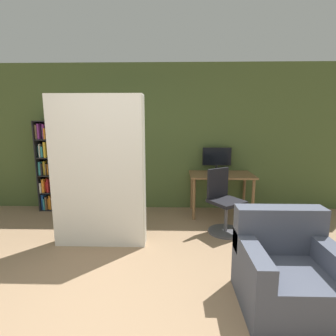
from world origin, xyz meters
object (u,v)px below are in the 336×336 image
office_chair (224,206)px  bookshelf (55,167)px  armchair (287,271)px  monitor (217,158)px  mattress_near (99,172)px

office_chair → bookshelf: size_ratio=0.57×
bookshelf → armchair: bearing=-38.3°
office_chair → armchair: office_chair is taller
monitor → bookshelf: bookshelf is taller
monitor → mattress_near: (-1.77, -1.43, 0.01)m
armchair → bookshelf: bearing=141.7°
monitor → bookshelf: 3.03m
bookshelf → armchair: bookshelf is taller
bookshelf → mattress_near: mattress_near is taller
bookshelf → office_chair: bearing=-18.1°
office_chair → armchair: size_ratio=1.13×
office_chair → mattress_near: 1.90m
monitor → mattress_near: 2.28m
office_chair → bookshelf: 3.17m
monitor → bookshelf: size_ratio=0.32×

